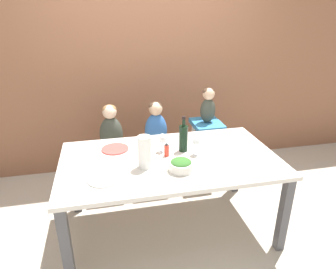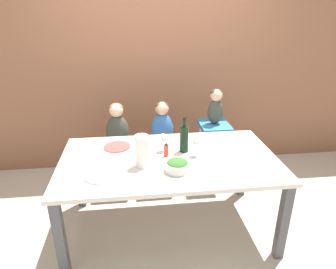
{
  "view_description": "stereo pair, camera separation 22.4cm",
  "coord_description": "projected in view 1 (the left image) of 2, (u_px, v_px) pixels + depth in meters",
  "views": [
    {
      "loc": [
        -0.49,
        -2.16,
        1.88
      ],
      "look_at": [
        0.0,
        0.08,
        0.9
      ],
      "focal_mm": 32.0,
      "sensor_mm": 36.0,
      "label": 1
    },
    {
      "loc": [
        -0.27,
        -2.19,
        1.88
      ],
      "look_at": [
        0.0,
        0.08,
        0.9
      ],
      "focal_mm": 32.0,
      "sensor_mm": 36.0,
      "label": 2
    }
  ],
  "objects": [
    {
      "name": "dinner_plate_front_left",
      "position": [
        104.0,
        179.0,
        2.17
      ],
      "size": [
        0.24,
        0.24,
        0.01
      ],
      "color": "silver",
      "rests_on": "dining_table"
    },
    {
      "name": "dining_table",
      "position": [
        170.0,
        166.0,
        2.52
      ],
      "size": [
        1.79,
        1.01,
        0.72
      ],
      "color": "silver",
      "rests_on": "ground_plane"
    },
    {
      "name": "chair_right_highchair",
      "position": [
        206.0,
        135.0,
        3.35
      ],
      "size": [
        0.31,
        0.37,
        0.71
      ],
      "color": "silver",
      "rests_on": "ground_plane"
    },
    {
      "name": "salad_bowl_large",
      "position": [
        181.0,
        165.0,
        2.28
      ],
      "size": [
        0.19,
        0.19,
        0.1
      ],
      "color": "silver",
      "rests_on": "dining_table"
    },
    {
      "name": "wine_glass_far",
      "position": [
        162.0,
        139.0,
        2.56
      ],
      "size": [
        0.07,
        0.07,
        0.17
      ],
      "color": "white",
      "rests_on": "dining_table"
    },
    {
      "name": "wall_back",
      "position": [
        145.0,
        57.0,
        3.43
      ],
      "size": [
        10.0,
        0.06,
        2.7
      ],
      "color": "#8E5B42",
      "rests_on": "ground_plane"
    },
    {
      "name": "person_child_center",
      "position": [
        156.0,
        126.0,
        3.17
      ],
      "size": [
        0.24,
        0.17,
        0.51
      ],
      "color": "#3366B2",
      "rests_on": "chair_far_center"
    },
    {
      "name": "chair_far_center",
      "position": [
        156.0,
        153.0,
        3.3
      ],
      "size": [
        0.37,
        0.44,
        0.47
      ],
      "color": "silver",
      "rests_on": "ground_plane"
    },
    {
      "name": "wine_glass_near",
      "position": [
        197.0,
        142.0,
        2.5
      ],
      "size": [
        0.07,
        0.07,
        0.17
      ],
      "color": "white",
      "rests_on": "dining_table"
    },
    {
      "name": "dinner_plate_back_left",
      "position": [
        115.0,
        149.0,
        2.63
      ],
      "size": [
        0.24,
        0.24,
        0.01
      ],
      "color": "#D14C47",
      "rests_on": "dining_table"
    },
    {
      "name": "ground_plane",
      "position": [
        170.0,
        227.0,
        2.77
      ],
      "size": [
        14.0,
        14.0,
        0.0
      ],
      "primitive_type": "plane",
      "color": "#BCB2A3"
    },
    {
      "name": "condiment_bottle_hot_sauce",
      "position": [
        167.0,
        150.0,
        2.5
      ],
      "size": [
        0.04,
        0.04,
        0.12
      ],
      "color": "red",
      "rests_on": "dining_table"
    },
    {
      "name": "person_baby_right",
      "position": [
        208.0,
        104.0,
        3.2
      ],
      "size": [
        0.17,
        0.13,
        0.38
      ],
      "color": "#3D4238",
      "rests_on": "chair_right_highchair"
    },
    {
      "name": "wine_bottle",
      "position": [
        183.0,
        138.0,
        2.57
      ],
      "size": [
        0.08,
        0.08,
        0.31
      ],
      "color": "black",
      "rests_on": "dining_table"
    },
    {
      "name": "person_child_left",
      "position": [
        111.0,
        129.0,
        3.08
      ],
      "size": [
        0.24,
        0.17,
        0.51
      ],
      "color": "#3D4238",
      "rests_on": "chair_far_left"
    },
    {
      "name": "paper_towel_roll",
      "position": [
        145.0,
        152.0,
        2.29
      ],
      "size": [
        0.11,
        0.11,
        0.26
      ],
      "color": "white",
      "rests_on": "dining_table"
    },
    {
      "name": "chair_far_left",
      "position": [
        113.0,
        158.0,
        3.2
      ],
      "size": [
        0.37,
        0.44,
        0.47
      ],
      "color": "silver",
      "rests_on": "ground_plane"
    }
  ]
}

